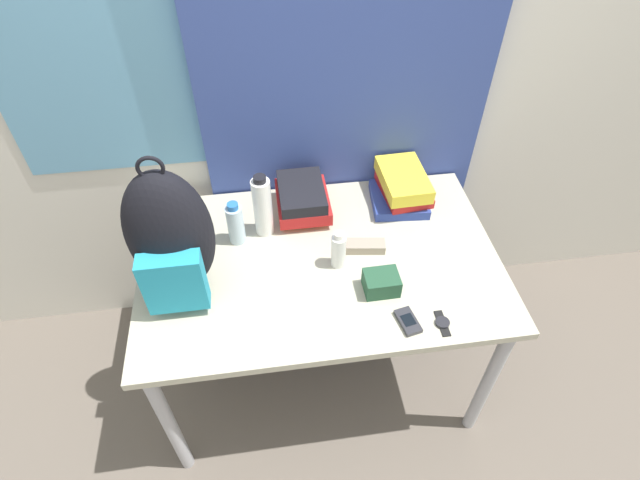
{
  "coord_description": "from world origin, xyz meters",
  "views": [
    {
      "loc": [
        -0.17,
        -0.8,
        2.13
      ],
      "look_at": [
        0.0,
        0.42,
        0.86
      ],
      "focal_mm": 28.0,
      "sensor_mm": 36.0,
      "label": 1
    }
  ],
  "objects_px": {
    "book_stack_left": "(302,199)",
    "sunglasses_case": "(365,246)",
    "book_stack_center": "(402,188)",
    "camera_pouch": "(381,283)",
    "cell_phone": "(408,321)",
    "sports_bottle": "(263,206)",
    "water_bottle": "(236,224)",
    "backpack": "(171,239)",
    "sunscreen_bottle": "(338,250)",
    "wristwatch": "(442,323)"
  },
  "relations": [
    {
      "from": "sunscreen_bottle",
      "to": "cell_phone",
      "type": "bearing_deg",
      "value": -57.33
    },
    {
      "from": "book_stack_left",
      "to": "sports_bottle",
      "type": "height_order",
      "value": "sports_bottle"
    },
    {
      "from": "sunglasses_case",
      "to": "sunscreen_bottle",
      "type": "bearing_deg",
      "value": -152.83
    },
    {
      "from": "water_bottle",
      "to": "book_stack_center",
      "type": "bearing_deg",
      "value": 11.32
    },
    {
      "from": "cell_phone",
      "to": "backpack",
      "type": "bearing_deg",
      "value": 160.41
    },
    {
      "from": "water_bottle",
      "to": "sports_bottle",
      "type": "height_order",
      "value": "sports_bottle"
    },
    {
      "from": "backpack",
      "to": "sports_bottle",
      "type": "distance_m",
      "value": 0.4
    },
    {
      "from": "backpack",
      "to": "sports_bottle",
      "type": "xyz_separation_m",
      "value": [
        0.3,
        0.24,
        -0.11
      ]
    },
    {
      "from": "sunscreen_bottle",
      "to": "sunglasses_case",
      "type": "xyz_separation_m",
      "value": [
        0.11,
        0.06,
        -0.05
      ]
    },
    {
      "from": "camera_pouch",
      "to": "cell_phone",
      "type": "bearing_deg",
      "value": -69.02
    },
    {
      "from": "book_stack_left",
      "to": "water_bottle",
      "type": "relative_size",
      "value": 1.39
    },
    {
      "from": "sports_bottle",
      "to": "cell_phone",
      "type": "height_order",
      "value": "sports_bottle"
    },
    {
      "from": "backpack",
      "to": "book_stack_left",
      "type": "distance_m",
      "value": 0.59
    },
    {
      "from": "sports_bottle",
      "to": "camera_pouch",
      "type": "xyz_separation_m",
      "value": [
        0.38,
        -0.35,
        -0.09
      ]
    },
    {
      "from": "backpack",
      "to": "water_bottle",
      "type": "height_order",
      "value": "backpack"
    },
    {
      "from": "water_bottle",
      "to": "sports_bottle",
      "type": "distance_m",
      "value": 0.12
    },
    {
      "from": "book_stack_center",
      "to": "water_bottle",
      "type": "bearing_deg",
      "value": -168.68
    },
    {
      "from": "sunglasses_case",
      "to": "wristwatch",
      "type": "xyz_separation_m",
      "value": [
        0.19,
        -0.37,
        -0.01
      ]
    },
    {
      "from": "book_stack_left",
      "to": "camera_pouch",
      "type": "xyz_separation_m",
      "value": [
        0.22,
        -0.44,
        -0.03
      ]
    },
    {
      "from": "backpack",
      "to": "sports_bottle",
      "type": "height_order",
      "value": "backpack"
    },
    {
      "from": "book_stack_left",
      "to": "book_stack_center",
      "type": "bearing_deg",
      "value": 1.04
    },
    {
      "from": "sunglasses_case",
      "to": "camera_pouch",
      "type": "height_order",
      "value": "camera_pouch"
    },
    {
      "from": "backpack",
      "to": "book_stack_center",
      "type": "xyz_separation_m",
      "value": [
        0.86,
        0.34,
        -0.17
      ]
    },
    {
      "from": "book_stack_center",
      "to": "camera_pouch",
      "type": "distance_m",
      "value": 0.49
    },
    {
      "from": "sunglasses_case",
      "to": "sports_bottle",
      "type": "bearing_deg",
      "value": 157.1
    },
    {
      "from": "cell_phone",
      "to": "camera_pouch",
      "type": "bearing_deg",
      "value": 110.98
    },
    {
      "from": "book_stack_left",
      "to": "sunglasses_case",
      "type": "distance_m",
      "value": 0.32
    },
    {
      "from": "book_stack_center",
      "to": "wristwatch",
      "type": "bearing_deg",
      "value": -91.49
    },
    {
      "from": "backpack",
      "to": "sunglasses_case",
      "type": "bearing_deg",
      "value": 7.24
    },
    {
      "from": "cell_phone",
      "to": "wristwatch",
      "type": "relative_size",
      "value": 1.1
    },
    {
      "from": "sports_bottle",
      "to": "sunscreen_bottle",
      "type": "distance_m",
      "value": 0.33
    },
    {
      "from": "wristwatch",
      "to": "backpack",
      "type": "bearing_deg",
      "value": 161.61
    },
    {
      "from": "sunglasses_case",
      "to": "cell_phone",
      "type": "bearing_deg",
      "value": -77.83
    },
    {
      "from": "book_stack_center",
      "to": "sunscreen_bottle",
      "type": "xyz_separation_m",
      "value": [
        -0.31,
        -0.31,
        0.0
      ]
    },
    {
      "from": "sunscreen_bottle",
      "to": "backpack",
      "type": "bearing_deg",
      "value": -177.17
    },
    {
      "from": "book_stack_center",
      "to": "cell_phone",
      "type": "xyz_separation_m",
      "value": [
        -0.13,
        -0.6,
        -0.06
      ]
    },
    {
      "from": "book_stack_center",
      "to": "sunscreen_bottle",
      "type": "height_order",
      "value": "sunscreen_bottle"
    },
    {
      "from": "book_stack_center",
      "to": "sunglasses_case",
      "type": "distance_m",
      "value": 0.33
    },
    {
      "from": "camera_pouch",
      "to": "wristwatch",
      "type": "height_order",
      "value": "camera_pouch"
    },
    {
      "from": "book_stack_center",
      "to": "sports_bottle",
      "type": "distance_m",
      "value": 0.58
    },
    {
      "from": "backpack",
      "to": "book_stack_center",
      "type": "distance_m",
      "value": 0.94
    },
    {
      "from": "cell_phone",
      "to": "sunglasses_case",
      "type": "xyz_separation_m",
      "value": [
        -0.07,
        0.35,
        0.01
      ]
    },
    {
      "from": "book_stack_left",
      "to": "water_bottle",
      "type": "height_order",
      "value": "water_bottle"
    },
    {
      "from": "book_stack_left",
      "to": "sunscreen_bottle",
      "type": "bearing_deg",
      "value": -72.54
    },
    {
      "from": "cell_phone",
      "to": "camera_pouch",
      "type": "xyz_separation_m",
      "value": [
        -0.06,
        0.15,
        0.03
      ]
    },
    {
      "from": "wristwatch",
      "to": "sunscreen_bottle",
      "type": "bearing_deg",
      "value": 133.88
    },
    {
      "from": "backpack",
      "to": "water_bottle",
      "type": "bearing_deg",
      "value": 46.55
    },
    {
      "from": "book_stack_left",
      "to": "camera_pouch",
      "type": "height_order",
      "value": "book_stack_left"
    },
    {
      "from": "sunglasses_case",
      "to": "camera_pouch",
      "type": "distance_m",
      "value": 0.2
    },
    {
      "from": "sports_bottle",
      "to": "sunglasses_case",
      "type": "relative_size",
      "value": 1.71
    }
  ]
}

